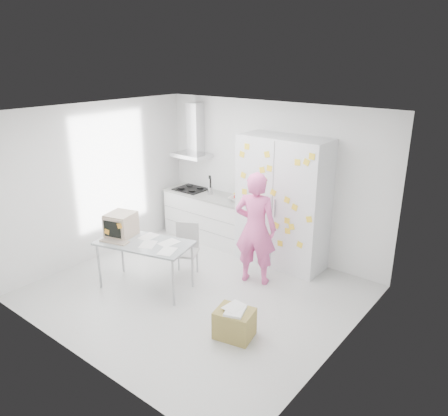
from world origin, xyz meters
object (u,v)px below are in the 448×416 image
Objects in this scene: person at (255,229)px; chair at (186,246)px; cardboard_box at (234,323)px; desk at (129,232)px.

person reaches higher than chair.
person is 3.33× the size of cardboard_box.
person is at bearing 114.90° from cardboard_box.
desk is at bearing 176.76° from cardboard_box.
chair is (0.47, 0.74, -0.36)m from desk.
desk is 2.88× the size of cardboard_box.
person is 1.15× the size of desk.
chair is at bearing 152.27° from cardboard_box.
desk is 1.78× the size of chair.
person reaches higher than cardboard_box.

